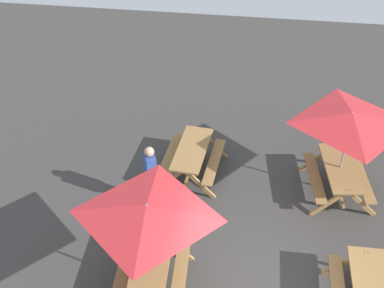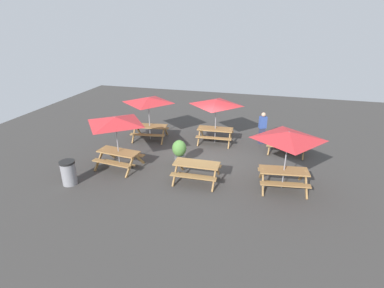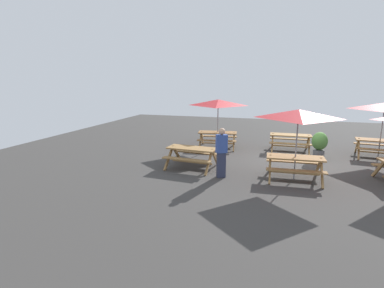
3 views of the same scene
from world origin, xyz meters
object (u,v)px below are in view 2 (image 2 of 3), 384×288
(picnic_table_3, at_px, (116,124))
(picnic_table_4, at_px, (216,105))
(picnic_table_5, at_px, (288,140))
(picnic_table_1, at_px, (287,141))
(trash_bin_gray, at_px, (69,173))
(picnic_table_0, at_px, (148,103))
(potted_plant_0, at_px, (179,151))
(picnic_table_2, at_px, (197,168))
(person_standing, at_px, (262,127))

(picnic_table_3, xyz_separation_m, picnic_table_4, (3.47, 3.88, 0.00))
(picnic_table_5, bearing_deg, picnic_table_3, 173.07)
(picnic_table_1, height_order, trash_bin_gray, trash_bin_gray)
(picnic_table_0, height_order, picnic_table_3, same)
(picnic_table_4, height_order, trash_bin_gray, picnic_table_4)
(picnic_table_3, distance_m, potted_plant_0, 2.94)
(picnic_table_3, distance_m, picnic_table_5, 6.84)
(picnic_table_3, relative_size, picnic_table_4, 1.00)
(picnic_table_1, xyz_separation_m, trash_bin_gray, (-8.26, -5.38, -0.07))
(picnic_table_3, bearing_deg, trash_bin_gray, -117.08)
(picnic_table_4, relative_size, potted_plant_0, 2.06)
(picnic_table_4, height_order, picnic_table_5, same)
(picnic_table_2, relative_size, potted_plant_0, 1.61)
(picnic_table_2, height_order, person_standing, person_standing)
(picnic_table_1, bearing_deg, picnic_table_2, -127.66)
(picnic_table_0, relative_size, picnic_table_1, 1.22)
(picnic_table_5, relative_size, potted_plant_0, 2.06)
(picnic_table_2, height_order, picnic_table_5, picnic_table_5)
(picnic_table_3, height_order, picnic_table_4, same)
(potted_plant_0, bearing_deg, picnic_table_5, -11.56)
(picnic_table_1, relative_size, trash_bin_gray, 1.95)
(picnic_table_0, distance_m, trash_bin_gray, 5.55)
(picnic_table_2, bearing_deg, picnic_table_3, 175.69)
(picnic_table_1, bearing_deg, trash_bin_gray, -141.72)
(picnic_table_4, distance_m, trash_bin_gray, 7.50)
(potted_plant_0, bearing_deg, picnic_table_2, -47.75)
(picnic_table_4, xyz_separation_m, person_standing, (2.35, 0.47, -1.10))
(picnic_table_1, distance_m, trash_bin_gray, 9.86)
(picnic_table_1, bearing_deg, picnic_table_3, -147.86)
(picnic_table_2, xyz_separation_m, picnic_table_3, (-3.52, 0.22, 1.43))
(trash_bin_gray, distance_m, person_standing, 9.34)
(person_standing, bearing_deg, picnic_table_3, 10.88)
(picnic_table_0, bearing_deg, picnic_table_1, -6.05)
(picnic_table_4, bearing_deg, picnic_table_3, -134.22)
(picnic_table_1, height_order, picnic_table_3, picnic_table_3)
(picnic_table_4, bearing_deg, picnic_table_2, -91.69)
(picnic_table_1, relative_size, picnic_table_3, 0.82)
(picnic_table_1, xyz_separation_m, picnic_table_5, (-0.22, -3.51, 1.43))
(picnic_table_2, height_order, potted_plant_0, potted_plant_0)
(picnic_table_2, distance_m, picnic_table_3, 3.81)
(trash_bin_gray, xyz_separation_m, person_standing, (7.02, 6.15, 0.39))
(picnic_table_5, bearing_deg, potted_plant_0, 160.86)
(picnic_table_0, bearing_deg, trash_bin_gray, -110.78)
(picnic_table_4, distance_m, potted_plant_0, 3.36)
(picnic_table_5, distance_m, trash_bin_gray, 8.39)
(trash_bin_gray, xyz_separation_m, potted_plant_0, (3.63, 2.78, 0.15))
(picnic_table_2, xyz_separation_m, picnic_table_4, (-0.05, 4.11, 1.43))
(picnic_table_1, height_order, picnic_table_4, picnic_table_4)
(picnic_table_4, xyz_separation_m, potted_plant_0, (-1.04, -2.90, -1.35))
(picnic_table_5, height_order, person_standing, picnic_table_5)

